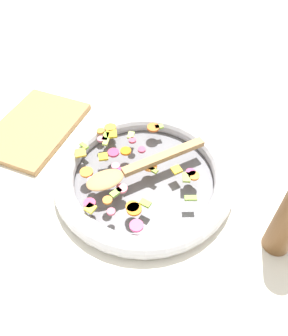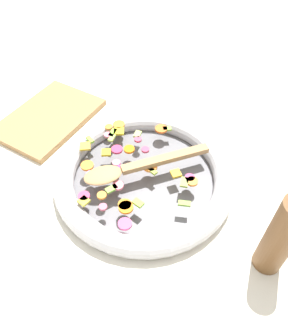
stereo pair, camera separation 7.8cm
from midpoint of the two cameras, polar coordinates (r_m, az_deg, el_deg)
ground_plane at (r=0.82m, az=-2.73°, el=-2.46°), size 4.00×4.00×0.00m
skillet at (r=0.80m, az=-2.78°, el=-1.48°), size 0.44×0.44×0.05m
chopped_vegetables at (r=0.78m, az=-5.83°, el=0.09°), size 0.34×0.33×0.01m
wooden_spoon at (r=0.77m, az=-4.50°, el=-0.16°), size 0.26×0.23×0.01m
cutting_board at (r=1.01m, az=-20.66°, el=6.44°), size 0.30×0.21×0.02m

